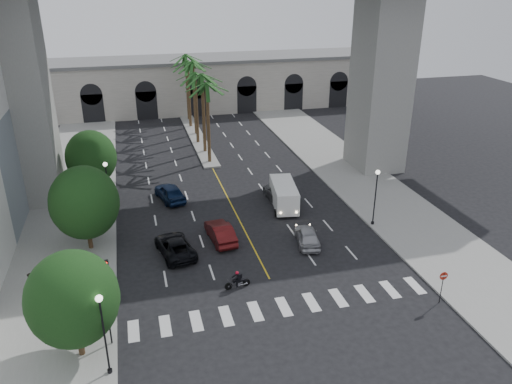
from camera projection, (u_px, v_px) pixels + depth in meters
name	position (u px, v px, depth m)	size (l,w,h in m)	color
ground	(277.00, 294.00, 35.26)	(140.00, 140.00, 0.00)	black
sidewalk_left	(70.00, 224.00, 45.06)	(8.00, 100.00, 0.15)	gray
sidewalk_right	(373.00, 191.00, 52.03)	(8.00, 100.00, 0.15)	gray
median	(197.00, 138.00, 68.95)	(2.00, 24.00, 0.20)	gray
pier_building	(181.00, 84.00, 82.38)	(71.00, 10.50, 8.50)	beige
bridge	(248.00, 0.00, 48.22)	(75.00, 13.00, 26.00)	gray
palm_a	(207.00, 87.00, 56.49)	(3.20, 3.20, 10.30)	#47331E
palm_b	(202.00, 78.00, 59.96)	(3.20, 3.20, 10.60)	#47331E
palm_c	(195.00, 76.00, 63.62)	(3.20, 3.20, 10.10)	#47331E
palm_d	(193.00, 65.00, 66.96)	(3.20, 3.20, 10.90)	#47331E
palm_e	(187.00, 64.00, 70.63)	(3.20, 3.20, 10.40)	#47331E
palm_f	(186.00, 58.00, 74.14)	(3.20, 3.20, 10.70)	#47331E
street_tree_near	(73.00, 299.00, 27.98)	(5.20, 5.20, 6.89)	#382616
street_tree_mid	(84.00, 203.00, 39.44)	(5.44, 5.44, 7.21)	#382616
street_tree_far	(91.00, 157.00, 50.21)	(5.04, 5.04, 6.68)	#382616
lamp_post_left_near	(103.00, 328.00, 26.89)	(0.40, 0.40, 5.35)	black
lamp_post_left_far	(108.00, 184.00, 45.53)	(0.40, 0.40, 5.35)	black
lamp_post_right	(376.00, 193.00, 43.73)	(0.40, 0.40, 5.35)	black
traffic_signal_near	(107.00, 311.00, 29.42)	(0.25, 0.18, 3.65)	black
traffic_signal_far	(108.00, 275.00, 32.97)	(0.25, 0.18, 3.65)	black
motorcycle_rider	(238.00, 280.00, 35.78)	(1.92, 0.52, 1.38)	black
car_a	(307.00, 236.00, 41.63)	(1.72, 4.28, 1.46)	#A6A6AA
car_b	(220.00, 232.00, 42.14)	(1.67, 4.78, 1.58)	#501010
car_c	(175.00, 246.00, 40.10)	(2.42, 5.24, 1.46)	black
car_d	(281.00, 194.00, 49.40)	(2.41, 5.94, 1.72)	slate
car_e	(170.00, 192.00, 49.79)	(1.98, 4.93, 1.68)	#0D1E3F
cargo_van	(284.00, 195.00, 47.99)	(2.98, 5.90, 2.41)	white
pedestrian_a	(66.00, 281.00, 34.88)	(0.68, 0.44, 1.86)	black
pedestrian_b	(31.00, 283.00, 34.83)	(0.77, 0.60, 1.59)	black
do_not_enter_sign	(443.00, 281.00, 33.64)	(0.61, 0.06, 2.47)	black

